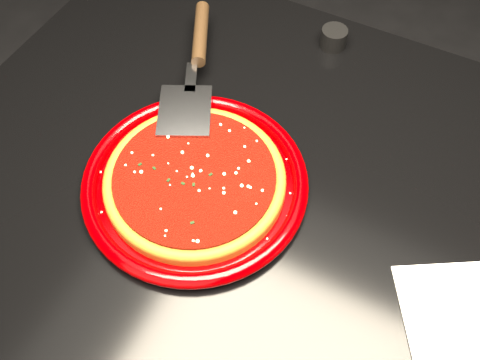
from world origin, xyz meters
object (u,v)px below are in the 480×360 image
Objects in this scene: plate at (195,182)px; pizza_server at (195,67)px; table at (291,291)px; ramekin at (334,38)px.

plate is 0.96× the size of pizza_server.
ramekin is at bearing 106.10° from table.
table is 3.39× the size of pizza_server.
pizza_server reaches higher than plate.
ramekin reaches higher than table.
ramekin is at bearing 22.74° from pizza_server.
pizza_server is 0.27m from ramekin.
plate is (-0.16, -0.06, 0.39)m from table.
pizza_server reaches higher than ramekin.
plate is 0.21m from pizza_server.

